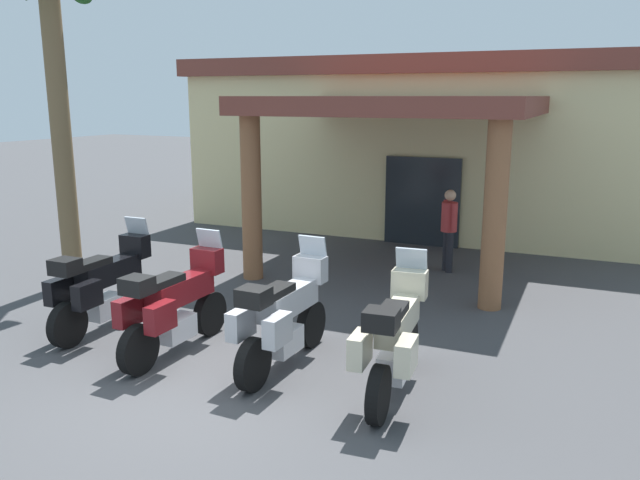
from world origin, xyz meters
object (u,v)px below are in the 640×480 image
Objects in this scene: motorcycle_cream at (395,339)px; pedestrian at (449,225)px; motorcycle_black at (103,286)px; motorcycle_maroon at (174,305)px; motel_building at (454,141)px; motorcycle_silver at (283,317)px; palm_tree_roadside at (53,42)px.

motorcycle_cream is 5.75m from pedestrian.
motorcycle_black and motorcycle_maroon have the same top height.
motorcycle_black is at bearing -105.18° from motel_building.
motorcycle_cream is at bearing -81.08° from motel_building.
motorcycle_silver is at bearing 80.29° from motorcycle_cream.
palm_tree_roadside is at bearing 73.79° from motorcycle_silver.
pedestrian is at bearing -78.37° from motel_building.
motorcycle_black is at bearing 80.52° from motorcycle_maroon.
motorcycle_black is at bearing 18.30° from pedestrian.
palm_tree_roadside is at bearing -4.51° from pedestrian.
pedestrian is at bearing 2.14° from motorcycle_cream.
palm_tree_roadside reaches higher than motel_building.
motorcycle_cream is at bearing 61.32° from pedestrian.
motorcycle_black is 4.68m from motorcycle_cream.
motorcycle_silver is at bearing -89.03° from motel_building.
motorcycle_silver is at bearing 45.57° from pedestrian.
motorcycle_maroon is (-0.86, -11.17, -1.56)m from motel_building.
pedestrian is (2.22, 5.85, 0.27)m from motorcycle_maroon.
motorcycle_maroon is at bearing -102.10° from motorcycle_black.
motel_building is 6.26× the size of motorcycle_maroon.
pedestrian is (0.66, 5.59, 0.27)m from motorcycle_silver.
motorcycle_black is at bearing 89.93° from motorcycle_silver.
motel_building is 8.25× the size of pedestrian.
motorcycle_maroon is 5.72m from palm_tree_roadside.
motorcycle_black is at bearing 82.29° from motorcycle_cream.
motorcycle_maroon is at bearing 31.53° from pedestrian.
motorcycle_silver is (3.12, 0.01, 0.00)m from motorcycle_black.
motel_building is 11.33m from motorcycle_cream.
motorcycle_cream is at bearing -13.14° from palm_tree_roadside.
motorcycle_black is 4.69m from palm_tree_roadside.
pedestrian is at bearing -36.96° from motorcycle_black.
motel_building is 10.72m from palm_tree_roadside.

